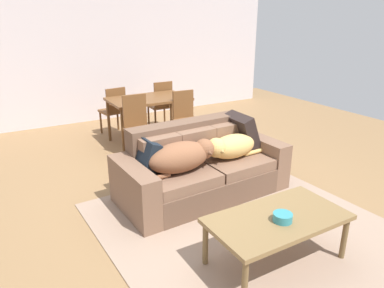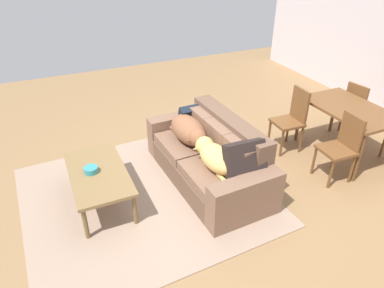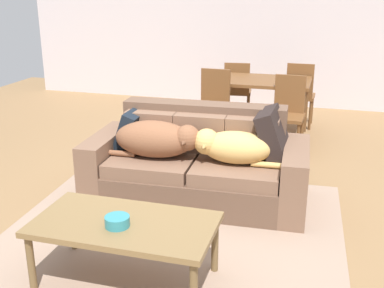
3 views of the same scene
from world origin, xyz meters
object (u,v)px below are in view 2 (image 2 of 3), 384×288
Objects in this scene: throw_pillow_by_right_arm at (245,162)px; dining_chair_near_left at (292,117)px; bowl_on_coffee_table at (91,170)px; dining_chair_near_right at (342,145)px; dining_table at (350,112)px; couch at (211,158)px; dog_on_left_cushion at (189,131)px; dining_chair_far_left at (358,106)px; throw_pillow_by_left_arm at (191,117)px; coffee_table at (98,175)px; dog_on_right_cushion at (214,156)px.

throw_pillow_by_right_arm is 0.49× the size of dining_chair_near_left.
throw_pillow_by_right_arm is 1.63m from dining_chair_near_left.
dining_chair_near_right is at bearing 75.37° from bowl_on_coffee_table.
throw_pillow_by_right_arm is 2.04m from dining_table.
couch reaches higher than dog_on_left_cushion.
dining_table is 1.49× the size of dining_chair_far_left.
throw_pillow_by_left_arm is 2.26m from dining_table.
dining_chair_near_left is (-0.46, -0.63, -0.16)m from dining_table.
coffee_table is at bearing -68.66° from throw_pillow_by_left_arm.
coffee_table is at bearing -96.89° from couch.
dining_chair_near_left is at bearing 106.31° from dog_on_right_cushion.
dog_on_left_cushion is 2.89m from dining_chair_far_left.
throw_pillow_by_right_arm is 1.74m from coffee_table.
dining_chair_far_left reaches higher than dog_on_left_cushion.
throw_pillow_by_left_arm reaches higher than dining_table.
couch reaches higher than dining_table.
couch is at bearing 155.83° from dog_on_right_cushion.
dining_chair_far_left is at bearing 122.20° from dining_table.
dining_table is at bearing 56.88° from dining_chair_near_left.
dining_chair_far_left is at bearing 90.63° from couch.
bowl_on_coffee_table is 0.12× the size of dining_table.
throw_pillow_by_right_arm is at bearing -54.09° from dining_chair_near_left.
dining_table is 1.35× the size of dining_chair_near_left.
dining_table is (0.36, 3.53, 0.28)m from coffee_table.
throw_pillow_by_right_arm reaches higher than dining_chair_far_left.
dog_on_left_cushion is 1.31m from coffee_table.
dog_on_left_cushion is at bearing 99.78° from coffee_table.
couch reaches higher than bowl_on_coffee_table.
dog_on_right_cushion is at bearing -98.15° from dining_chair_near_right.
throw_pillow_by_left_arm reaches higher than coffee_table.
dining_chair_near_left is at bearing 83.11° from dog_on_left_cushion.
dining_chair_near_left reaches higher than dining_table.
dining_chair_near_right reaches higher than dog_on_left_cushion.
throw_pillow_by_right_arm reaches higher than dog_on_right_cushion.
bowl_on_coffee_table is (-0.02, -0.07, 0.08)m from coffee_table.
dog_on_left_cushion is 0.40m from throw_pillow_by_left_arm.
dining_table is (0.25, 2.08, 0.36)m from couch.
couch is 1.71m from dining_chair_near_right.
dining_chair_far_left is (-0.40, 0.64, -0.20)m from dining_table.
dog_on_right_cushion reaches higher than coffee_table.
dining_chair_near_left is (-0.08, 2.97, 0.04)m from bowl_on_coffee_table.
couch is 2.34× the size of dining_chair_far_left.
dog_on_left_cushion is 1.04m from throw_pillow_by_right_arm.
dog_on_right_cushion is 0.91× the size of dining_chair_far_left.
couch is at bearing -96.85° from dining_table.
throw_pillow_by_left_arm is at bearing -177.44° from throw_pillow_by_right_arm.
dining_chair_near_right is at bearing 75.99° from dog_on_right_cushion.
coffee_table is 2.90m from dining_chair_near_left.
throw_pillow_by_right_arm reaches higher than throw_pillow_by_left_arm.
dining_table is (0.58, 2.24, 0.08)m from dog_on_left_cushion.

